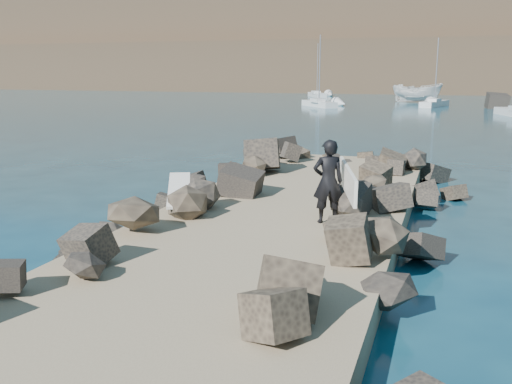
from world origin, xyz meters
The scene contains 11 objects.
ground centered at (0.00, 0.00, 0.00)m, with size 800.00×800.00×0.00m, color #0F384C.
jetty centered at (0.00, -2.00, 0.30)m, with size 6.00×26.00×0.60m, color #8C7759.
riprap_left centered at (-2.90, -1.50, 0.50)m, with size 2.60×22.00×1.00m, color black.
riprap_right centered at (2.90, -1.50, 0.50)m, with size 2.60×22.00×1.00m, color black.
headland centered at (10.00, 160.00, 16.00)m, with size 360.00×140.00×32.00m, color #2D4919.
surfboard_resting centered at (-2.44, 0.17, 1.04)m, with size 0.53×2.13×0.07m, color white.
boat_imported centered at (-0.33, 65.86, 1.24)m, with size 2.41×6.42×2.48m, color silver.
surfer_with_board centered at (1.39, 0.29, 1.58)m, with size 1.28×2.33×1.95m.
sailboat_a centered at (-10.44, 52.43, 0.35)m, with size 5.23×6.28×8.16m.
sailboat_b centered at (2.14, 56.92, 0.35)m, with size 3.19×6.59×7.84m.
sailboat_e centered at (-16.22, 77.07, 0.35)m, with size 4.32×6.90×8.35m.
Camera 1 is at (3.87, -12.46, 4.08)m, focal length 40.00 mm.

